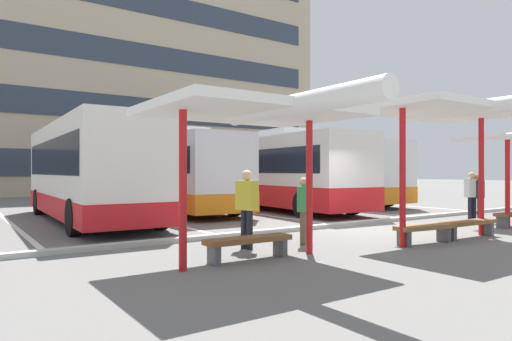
{
  "coord_description": "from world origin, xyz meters",
  "views": [
    {
      "loc": [
        -10.22,
        -9.33,
        1.71
      ],
      "look_at": [
        -2.0,
        2.58,
        1.75
      ],
      "focal_mm": 31.29,
      "sensor_mm": 36.0,
      "label": 1
    }
  ],
  "objects_px": {
    "waiting_shelter_1": "(455,113)",
    "coach_bus_1": "(171,174)",
    "waiting_passenger_2": "(247,203)",
    "waiting_passenger_3": "(303,206)",
    "waiting_passenger_0": "(477,194)",
    "waiting_passenger_1": "(472,193)",
    "coach_bus_0": "(90,171)",
    "coach_bus_3": "(318,173)",
    "bench_0": "(249,243)",
    "bench_1": "(424,230)",
    "bench_2": "(469,225)",
    "waiting_shelter_0": "(260,114)",
    "coach_bus_2": "(267,173)"
  },
  "relations": [
    {
      "from": "waiting_shelter_0",
      "to": "coach_bus_3",
      "type": "bearing_deg",
      "value": 43.59
    },
    {
      "from": "coach_bus_0",
      "to": "coach_bus_1",
      "type": "height_order",
      "value": "coach_bus_0"
    },
    {
      "from": "coach_bus_0",
      "to": "coach_bus_3",
      "type": "bearing_deg",
      "value": 8.45
    },
    {
      "from": "coach_bus_0",
      "to": "waiting_passenger_2",
      "type": "relative_size",
      "value": 5.97
    },
    {
      "from": "coach_bus_1",
      "to": "bench_1",
      "type": "relative_size",
      "value": 6.19
    },
    {
      "from": "waiting_shelter_1",
      "to": "waiting_passenger_3",
      "type": "xyz_separation_m",
      "value": [
        -3.28,
        1.8,
        -2.24
      ]
    },
    {
      "from": "waiting_passenger_2",
      "to": "waiting_passenger_3",
      "type": "height_order",
      "value": "waiting_passenger_2"
    },
    {
      "from": "bench_1",
      "to": "bench_2",
      "type": "bearing_deg",
      "value": -1.6
    },
    {
      "from": "waiting_passenger_2",
      "to": "bench_0",
      "type": "bearing_deg",
      "value": -121.79
    },
    {
      "from": "coach_bus_1",
      "to": "bench_1",
      "type": "height_order",
      "value": "coach_bus_1"
    },
    {
      "from": "bench_0",
      "to": "waiting_passenger_2",
      "type": "distance_m",
      "value": 1.41
    },
    {
      "from": "coach_bus_2",
      "to": "bench_0",
      "type": "xyz_separation_m",
      "value": [
        -7.53,
        -9.76,
        -1.29
      ]
    },
    {
      "from": "waiting_shelter_1",
      "to": "waiting_passenger_1",
      "type": "relative_size",
      "value": 2.68
    },
    {
      "from": "waiting_shelter_1",
      "to": "waiting_passenger_0",
      "type": "relative_size",
      "value": 2.78
    },
    {
      "from": "coach_bus_3",
      "to": "bench_2",
      "type": "bearing_deg",
      "value": -114.87
    },
    {
      "from": "waiting_passenger_0",
      "to": "coach_bus_1",
      "type": "bearing_deg",
      "value": 125.14
    },
    {
      "from": "coach_bus_3",
      "to": "waiting_passenger_2",
      "type": "distance_m",
      "value": 14.53
    },
    {
      "from": "coach_bus_0",
      "to": "waiting_passenger_0",
      "type": "relative_size",
      "value": 6.4
    },
    {
      "from": "bench_0",
      "to": "waiting_passenger_0",
      "type": "xyz_separation_m",
      "value": [
        10.1,
        1.09,
        0.6
      ]
    },
    {
      "from": "coach_bus_0",
      "to": "waiting_passenger_2",
      "type": "distance_m",
      "value": 7.89
    },
    {
      "from": "coach_bus_1",
      "to": "bench_2",
      "type": "relative_size",
      "value": 5.32
    },
    {
      "from": "bench_0",
      "to": "waiting_shelter_1",
      "type": "relative_size",
      "value": 0.4
    },
    {
      "from": "coach_bus_2",
      "to": "waiting_passenger_3",
      "type": "bearing_deg",
      "value": -121.31
    },
    {
      "from": "coach_bus_1",
      "to": "waiting_shelter_0",
      "type": "relative_size",
      "value": 2.21
    },
    {
      "from": "coach_bus_0",
      "to": "coach_bus_1",
      "type": "bearing_deg",
      "value": 28.02
    },
    {
      "from": "waiting_passenger_2",
      "to": "coach_bus_3",
      "type": "bearing_deg",
      "value": 41.22
    },
    {
      "from": "coach_bus_1",
      "to": "waiting_passenger_3",
      "type": "relative_size",
      "value": 6.56
    },
    {
      "from": "bench_0",
      "to": "bench_1",
      "type": "bearing_deg",
      "value": -9.66
    },
    {
      "from": "waiting_passenger_2",
      "to": "waiting_passenger_3",
      "type": "distance_m",
      "value": 1.46
    },
    {
      "from": "coach_bus_3",
      "to": "waiting_passenger_1",
      "type": "xyz_separation_m",
      "value": [
        -1.62,
        -9.44,
        -0.63
      ]
    },
    {
      "from": "bench_1",
      "to": "bench_2",
      "type": "height_order",
      "value": "same"
    },
    {
      "from": "waiting_shelter_0",
      "to": "waiting_passenger_2",
      "type": "bearing_deg",
      "value": 65.7
    },
    {
      "from": "waiting_shelter_0",
      "to": "bench_1",
      "type": "distance_m",
      "value": 5.11
    },
    {
      "from": "bench_1",
      "to": "waiting_passenger_1",
      "type": "distance_m",
      "value": 5.85
    },
    {
      "from": "coach_bus_0",
      "to": "waiting_shelter_1",
      "type": "bearing_deg",
      "value": -58.04
    },
    {
      "from": "waiting_shelter_1",
      "to": "coach_bus_1",
      "type": "bearing_deg",
      "value": 100.36
    },
    {
      "from": "coach_bus_1",
      "to": "waiting_passenger_1",
      "type": "relative_size",
      "value": 6.11
    },
    {
      "from": "waiting_passenger_1",
      "to": "coach_bus_3",
      "type": "bearing_deg",
      "value": 80.25
    },
    {
      "from": "coach_bus_1",
      "to": "waiting_passenger_0",
      "type": "xyz_separation_m",
      "value": [
        6.89,
        -9.79,
        -0.68
      ]
    },
    {
      "from": "bench_2",
      "to": "coach_bus_0",
      "type": "bearing_deg",
      "value": 126.09
    },
    {
      "from": "waiting_shelter_0",
      "to": "waiting_shelter_1",
      "type": "height_order",
      "value": "waiting_shelter_1"
    },
    {
      "from": "bench_2",
      "to": "waiting_passenger_2",
      "type": "bearing_deg",
      "value": 161.63
    },
    {
      "from": "coach_bus_3",
      "to": "waiting_shelter_0",
      "type": "bearing_deg",
      "value": -136.41
    },
    {
      "from": "waiting_passenger_1",
      "to": "waiting_passenger_2",
      "type": "height_order",
      "value": "waiting_passenger_2"
    },
    {
      "from": "coach_bus_2",
      "to": "waiting_shelter_0",
      "type": "bearing_deg",
      "value": -126.56
    },
    {
      "from": "waiting_passenger_0",
      "to": "waiting_passenger_3",
      "type": "xyz_separation_m",
      "value": [
        -8.01,
        -0.27,
        -0.04
      ]
    },
    {
      "from": "bench_2",
      "to": "waiting_passenger_2",
      "type": "xyz_separation_m",
      "value": [
        -5.62,
        1.87,
        0.68
      ]
    },
    {
      "from": "waiting_shelter_0",
      "to": "bench_1",
      "type": "height_order",
      "value": "waiting_shelter_0"
    },
    {
      "from": "waiting_passenger_0",
      "to": "waiting_passenger_1",
      "type": "distance_m",
      "value": 0.18
    },
    {
      "from": "coach_bus_3",
      "to": "waiting_passenger_3",
      "type": "xyz_separation_m",
      "value": [
        -9.48,
        -9.8,
        -0.72
      ]
    }
  ]
}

